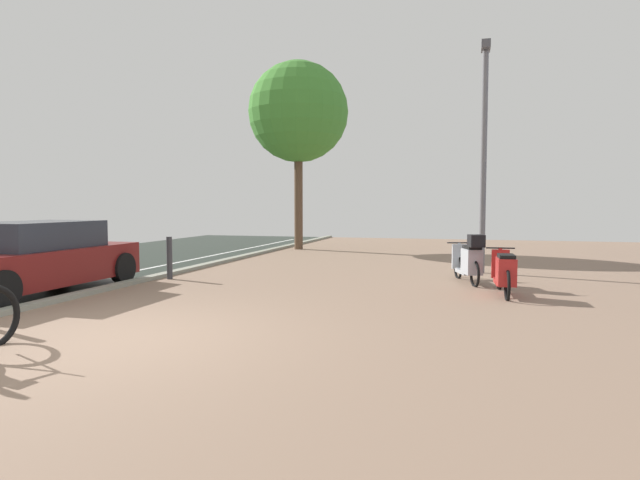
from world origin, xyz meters
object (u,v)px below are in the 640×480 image
scooter_mid (504,273)px  bollard_far (169,258)px  street_tree (298,113)px  lamp_post (484,145)px  scooter_near (469,261)px  parked_car_near (34,259)px

scooter_mid → bollard_far: size_ratio=1.92×
street_tree → bollard_far: bearing=-92.3°
scooter_mid → lamp_post: 4.09m
scooter_near → bollard_far: bearing=-170.6°
lamp_post → street_tree: bearing=139.7°
street_tree → scooter_mid: bearing=-52.4°
lamp_post → bollard_far: 7.54m
parked_car_near → lamp_post: size_ratio=0.75×
lamp_post → bollard_far: (-6.50, -2.87, -2.52)m
street_tree → lamp_post: bearing=-40.3°
scooter_near → lamp_post: lamp_post is taller
scooter_near → parked_car_near: size_ratio=0.42×
street_tree → parked_car_near: bearing=-99.5°
scooter_near → bollard_far: scooter_near is taller
bollard_far → lamp_post: bearing=23.8°
parked_car_near → scooter_mid: bearing=13.3°
parked_car_near → bollard_far: bearing=57.9°
scooter_mid → street_tree: 11.50m
bollard_far → scooter_near: bearing=9.4°
scooter_near → scooter_mid: scooter_near is taller
street_tree → bollard_far: 9.22m
parked_car_near → street_tree: bearing=80.5°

